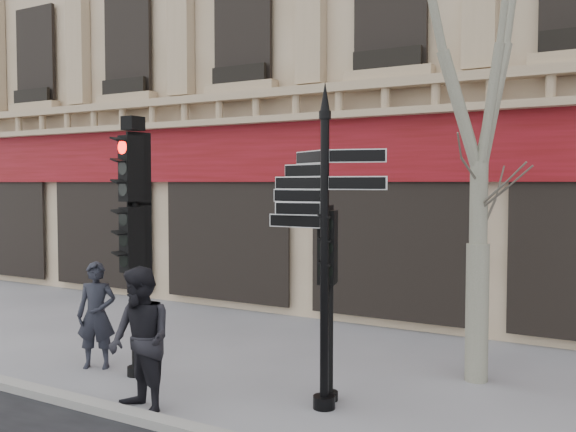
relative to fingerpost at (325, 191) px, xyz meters
The scene contains 8 objects.
ground 3.00m from the fingerpost, 169.14° to the right, with size 80.00×80.00×0.00m, color slate.
kerb 3.34m from the fingerpost, 121.76° to the right, with size 80.00×0.25×0.12m, color gray.
fingerpost is the anchor object (origin of this frame).
traffic_signal_main 3.14m from the fingerpost, behind, with size 0.47×0.37×3.92m.
traffic_signal_secondary 1.09m from the fingerpost, 106.11° to the left, with size 0.50×0.42×2.57m.
plane_tree 3.74m from the fingerpost, 57.28° to the left, with size 2.96×2.96×7.87m.
pedestrian_a 4.42m from the fingerpost, behind, with size 0.62×0.40×1.69m, color black.
pedestrian_b 3.02m from the fingerpost, 145.35° to the right, with size 0.91×0.71×1.87m, color black.
Camera 1 is at (4.75, -7.10, 2.94)m, focal length 40.00 mm.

